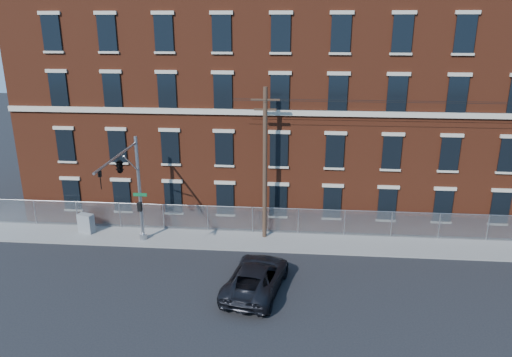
{
  "coord_description": "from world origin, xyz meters",
  "views": [
    {
      "loc": [
        4.0,
        -24.02,
        13.93
      ],
      "look_at": [
        1.57,
        4.0,
        4.74
      ],
      "focal_mm": 33.89,
      "sensor_mm": 36.0,
      "label": 1
    }
  ],
  "objects": [
    {
      "name": "chain_link_fence",
      "position": [
        12.0,
        6.3,
        1.06
      ],
      "size": [
        59.06,
        0.06,
        1.85
      ],
      "color": "#A5A8AD",
      "rests_on": "ground"
    },
    {
      "name": "utility_pole_near",
      "position": [
        2.0,
        5.6,
        5.34
      ],
      "size": [
        1.8,
        0.28,
        10.0
      ],
      "color": "#442F22",
      "rests_on": "ground"
    },
    {
      "name": "utility_cabinet",
      "position": [
        -10.19,
        5.22,
        0.79
      ],
      "size": [
        1.17,
        0.82,
        1.33
      ],
      "primitive_type": "cube",
      "rotation": [
        0.0,
        0.0,
        -0.3
      ],
      "color": "gray",
      "rests_on": "sidewalk"
    },
    {
      "name": "mill_building",
      "position": [
        12.0,
        13.93,
        8.15
      ],
      "size": [
        55.3,
        14.32,
        16.3
      ],
      "color": "maroon",
      "rests_on": "ground"
    },
    {
      "name": "pickup_truck",
      "position": [
        2.02,
        -1.06,
        0.81
      ],
      "size": [
        3.71,
        6.2,
        1.61
      ],
      "primitive_type": "imported",
      "rotation": [
        0.0,
        0.0,
        2.96
      ],
      "color": "black",
      "rests_on": "ground"
    },
    {
      "name": "traffic_signal_mast",
      "position": [
        -6.0,
        2.18,
        5.39
      ],
      "size": [
        0.9,
        6.75,
        7.0
      ],
      "color": "#9EA0A5",
      "rests_on": "ground"
    },
    {
      "name": "sidewalk",
      "position": [
        12.0,
        5.0,
        0.06
      ],
      "size": [
        65.0,
        3.0,
        0.12
      ],
      "primitive_type": "cube",
      "color": "gray",
      "rests_on": "ground"
    },
    {
      "name": "ground",
      "position": [
        0.0,
        0.0,
        0.0
      ],
      "size": [
        140.0,
        140.0,
        0.0
      ],
      "primitive_type": "plane",
      "color": "black",
      "rests_on": "ground"
    }
  ]
}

